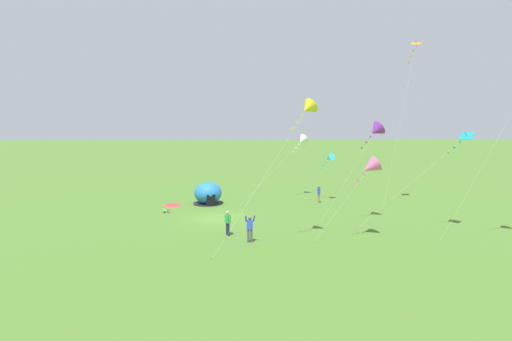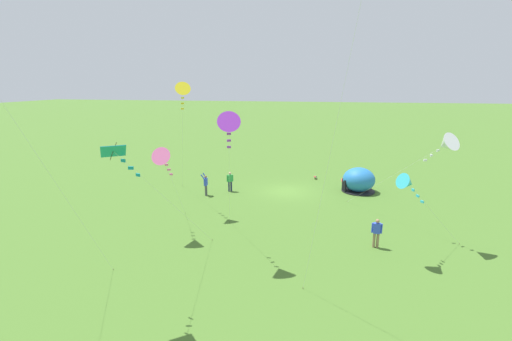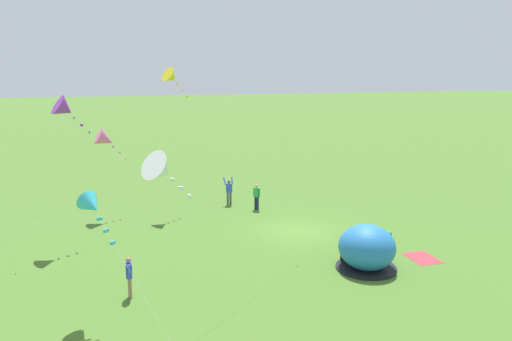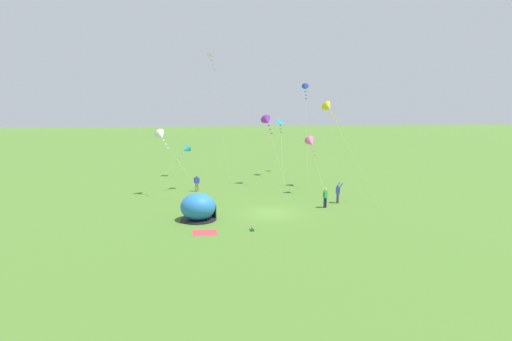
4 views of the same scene
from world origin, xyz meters
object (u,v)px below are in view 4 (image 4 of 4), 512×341
object	(u,v)px
kite_white	(161,136)
kite_teal	(280,124)
popup_tent	(198,207)
toddler_crawling	(253,228)
kite_purple	(267,121)
kite_yellow	(328,107)
person_flying_kite	(338,192)
kite_orange	(211,60)
kite_cyan	(186,150)
person_center_field	(197,182)
kite_pink	(311,142)
kite_blue	(305,88)
person_strolling	(325,197)

from	to	relation	value
kite_white	kite_teal	size ratio (longest dim) A/B	0.95
popup_tent	toddler_crawling	xyz separation A→B (m)	(3.73, -3.32, -0.82)
kite_purple	kite_yellow	bearing A→B (deg)	-51.42
person_flying_kite	kite_purple	world-z (taller)	kite_purple
popup_tent	kite_orange	xyz separation A→B (m)	(2.10, 18.53, 13.07)
toddler_crawling	kite_cyan	world-z (taller)	kite_cyan
kite_cyan	person_center_field	bearing A→B (deg)	-48.82
kite_pink	kite_yellow	xyz separation A→B (m)	(0.36, -4.21, 3.75)
kite_cyan	kite_blue	world-z (taller)	kite_blue
kite_blue	kite_yellow	size ratio (longest dim) A/B	1.27
kite_cyan	toddler_crawling	bearing A→B (deg)	-72.65
kite_purple	kite_pink	distance (m)	5.37
toddler_crawling	person_strolling	distance (m)	9.02
person_strolling	kite_pink	distance (m)	10.17
person_center_field	kite_blue	size ratio (longest dim) A/B	0.15
kite_cyan	kite_orange	world-z (taller)	kite_orange
kite_teal	popup_tent	bearing A→B (deg)	-119.72
popup_tent	kite_blue	xyz separation A→B (m)	(14.31, 20.70, 10.10)
person_flying_kite	popup_tent	bearing A→B (deg)	-164.35
kite_teal	kite_pink	bearing A→B (deg)	-75.82
toddler_crawling	kite_purple	world-z (taller)	kite_purple
popup_tent	kite_yellow	bearing A→B (deg)	29.39
toddler_crawling	kite_orange	bearing A→B (deg)	94.27
popup_tent	person_flying_kite	world-z (taller)	popup_tent
kite_teal	kite_orange	bearing A→B (deg)	179.72
popup_tent	kite_yellow	world-z (taller)	kite_yellow
popup_tent	kite_purple	world-z (taller)	kite_purple
toddler_crawling	kite_yellow	bearing A→B (deg)	49.40
kite_white	kite_cyan	bearing A→B (deg)	45.03
popup_tent	kite_pink	distance (m)	17.22
person_strolling	kite_pink	size ratio (longest dim) A/B	0.31
kite_teal	kite_purple	bearing A→B (deg)	-117.20
popup_tent	kite_orange	bearing A→B (deg)	83.53
person_center_field	kite_purple	size ratio (longest dim) A/B	0.22
kite_pink	kite_yellow	world-z (taller)	kite_yellow
popup_tent	kite_yellow	size ratio (longest dim) A/B	0.30
person_strolling	kite_purple	world-z (taller)	kite_purple
toddler_crawling	kite_pink	xyz separation A→B (m)	(8.62, 14.69, 4.66)
kite_white	person_strolling	bearing A→B (deg)	-27.63
kite_pink	kite_orange	world-z (taller)	kite_orange
person_strolling	kite_blue	bearing A→B (deg)	79.67
toddler_crawling	person_strolling	world-z (taller)	person_strolling
kite_pink	kite_purple	bearing A→B (deg)	157.41
toddler_crawling	popup_tent	bearing A→B (deg)	138.32
kite_orange	kite_teal	bearing A→B (deg)	-0.28
kite_pink	kite_orange	distance (m)	15.54
person_center_field	kite_pink	distance (m)	12.93
kite_yellow	toddler_crawling	bearing A→B (deg)	-130.60
person_flying_kite	person_strolling	size ratio (longest dim) A/B	1.10
person_flying_kite	toddler_crawling	bearing A→B (deg)	-142.35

